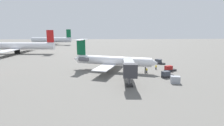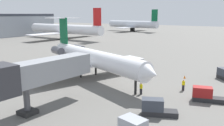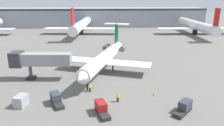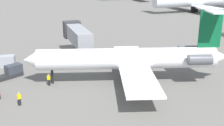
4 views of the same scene
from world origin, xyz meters
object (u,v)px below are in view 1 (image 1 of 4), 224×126
(baggage_tug_lead, at_px, (159,62))
(cargo_container_uld, at_px, (175,80))
(jet_bridge, at_px, (129,67))
(traffic_cone_near, at_px, (146,65))
(ground_crew_loader, at_px, (156,67))
(regional_jet, at_px, (111,60))
(ground_crew_marshaller, at_px, (147,70))
(parked_airliner_east_end, at_px, (52,40))
(baggage_tug_spare, at_px, (169,69))
(parked_airliner_east_mid, at_px, (17,46))
(baggage_tug_trailing, at_px, (167,75))

(baggage_tug_lead, height_order, cargo_container_uld, baggage_tug_lead)
(jet_bridge, relative_size, traffic_cone_near, 23.92)
(jet_bridge, distance_m, ground_crew_loader, 20.79)
(regional_jet, xyz_separation_m, cargo_container_uld, (-14.51, -16.38, -2.72))
(ground_crew_marshaller, xyz_separation_m, parked_airliner_east_end, (108.05, 61.39, 3.64))
(baggage_tug_spare, relative_size, parked_airliner_east_mid, 0.10)
(traffic_cone_near, bearing_deg, ground_crew_loader, -164.44)
(cargo_container_uld, bearing_deg, parked_airliner_east_mid, 48.74)
(traffic_cone_near, height_order, parked_airliner_east_end, parked_airliner_east_end)
(ground_crew_marshaller, height_order, baggage_tug_spare, baggage_tug_spare)
(ground_crew_loader, height_order, cargo_container_uld, cargo_container_uld)
(baggage_tug_spare, xyz_separation_m, traffic_cone_near, (9.71, 5.65, -0.56))
(regional_jet, bearing_deg, ground_crew_loader, -83.79)
(traffic_cone_near, bearing_deg, baggage_tug_spare, -149.80)
(cargo_container_uld, bearing_deg, baggage_tug_spare, -13.72)
(ground_crew_marshaller, height_order, baggage_tug_trailing, baggage_tug_trailing)
(parked_airliner_east_mid, xyz_separation_m, parked_airliner_east_end, (58.59, -2.89, 0.15))
(baggage_tug_spare, bearing_deg, baggage_tug_lead, -1.81)
(baggage_tug_spare, bearing_deg, traffic_cone_near, 30.20)
(baggage_tug_spare, height_order, cargo_container_uld, baggage_tug_spare)
(ground_crew_marshaller, relative_size, cargo_container_uld, 0.63)
(ground_crew_loader, bearing_deg, baggage_tug_spare, -127.30)
(cargo_container_uld, bearing_deg, baggage_tug_lead, -7.95)
(parked_airliner_east_mid, bearing_deg, baggage_tug_lead, -115.24)
(jet_bridge, height_order, baggage_tug_trailing, jet_bridge)
(jet_bridge, height_order, baggage_tug_lead, jet_bridge)
(jet_bridge, xyz_separation_m, baggage_tug_spare, (13.83, -15.60, -3.65))
(jet_bridge, bearing_deg, baggage_tug_spare, -48.42)
(cargo_container_uld, xyz_separation_m, traffic_cone_near, (23.10, 2.38, -0.66))
(parked_airliner_east_mid, distance_m, parked_airliner_east_end, 58.66)
(baggage_tug_trailing, relative_size, parked_airliner_east_mid, 0.10)
(regional_jet, relative_size, baggage_tug_lead, 7.49)
(ground_crew_loader, bearing_deg, regional_jet, 96.21)
(jet_bridge, xyz_separation_m, ground_crew_marshaller, (11.68, -7.41, -3.63))
(ground_crew_loader, bearing_deg, baggage_tug_trailing, -179.00)
(jet_bridge, bearing_deg, baggage_tug_lead, -30.85)
(regional_jet, distance_m, parked_airliner_east_mid, 70.16)
(cargo_container_uld, relative_size, parked_airliner_east_end, 0.07)
(ground_crew_loader, relative_size, baggage_tug_spare, 0.40)
(regional_jet, distance_m, jet_bridge, 15.51)
(baggage_tug_lead, bearing_deg, parked_airliner_east_end, 36.98)
(traffic_cone_near, relative_size, parked_airliner_east_end, 0.02)
(baggage_tug_lead, xyz_separation_m, parked_airliner_east_end, (92.94, 69.99, 3.66))
(regional_jet, distance_m, ground_crew_marshaller, 12.25)
(jet_bridge, relative_size, baggage_tug_lead, 3.42)
(baggage_tug_trailing, height_order, traffic_cone_near, baggage_tug_trailing)
(ground_crew_loader, distance_m, baggage_tug_lead, 10.93)
(ground_crew_marshaller, bearing_deg, baggage_tug_trailing, -139.88)
(ground_crew_marshaller, height_order, traffic_cone_near, ground_crew_marshaller)
(regional_jet, relative_size, ground_crew_marshaller, 17.03)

